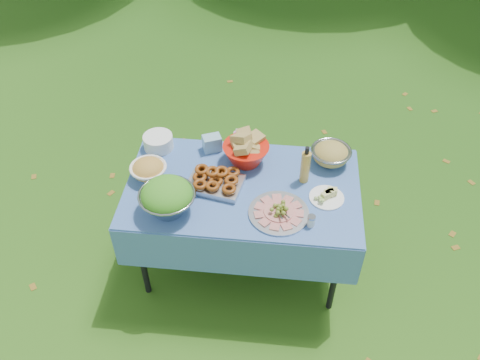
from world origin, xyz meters
name	(u,v)px	position (x,y,z in m)	size (l,w,h in m)	color
ground	(242,261)	(0.00, 0.00, 0.00)	(80.00, 80.00, 0.00)	#093309
picnic_table	(242,226)	(0.00, 0.00, 0.38)	(1.46, 0.86, 0.76)	#7CB7EE
salad_bowl	(167,197)	(-0.42, -0.25, 0.87)	(0.33, 0.33, 0.22)	#94979C
pasta_bowl_white	(148,169)	(-0.60, 0.03, 0.82)	(0.23, 0.23, 0.13)	white
plate_stack	(158,142)	(-0.60, 0.32, 0.81)	(0.20, 0.20, 0.10)	white
wipes_box	(212,143)	(-0.24, 0.34, 0.82)	(0.12, 0.09, 0.11)	#86B9D3
sanitizer_bottle	(237,138)	(-0.08, 0.40, 0.83)	(0.05, 0.05, 0.14)	pink
bread_bowl	(246,150)	(0.00, 0.24, 0.86)	(0.30, 0.30, 0.20)	red
pasta_bowl_steel	(331,154)	(0.55, 0.29, 0.83)	(0.26, 0.26, 0.14)	#94979C
fried_tray	(215,182)	(-0.17, -0.02, 0.80)	(0.33, 0.24, 0.08)	#ACABB0
charcuterie_platter	(279,209)	(0.24, -0.21, 0.80)	(0.36, 0.36, 0.08)	#B6B7BE
oil_bottle	(306,164)	(0.38, 0.10, 0.90)	(0.06, 0.06, 0.27)	gold
cheese_plate	(327,195)	(0.52, -0.05, 0.79)	(0.21, 0.21, 0.06)	white
shaker	(311,221)	(0.43, -0.28, 0.80)	(0.05, 0.05, 0.08)	silver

